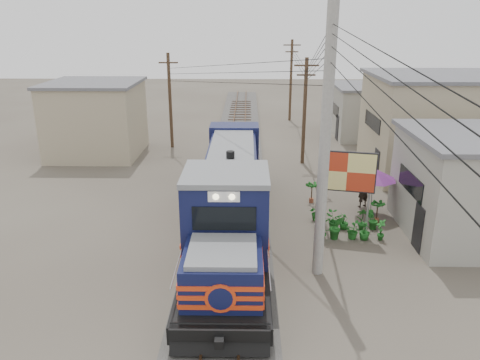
{
  "coord_description": "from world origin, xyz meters",
  "views": [
    {
      "loc": [
        0.76,
        -16.56,
        9.39
      ],
      "look_at": [
        0.42,
        4.07,
        2.2
      ],
      "focal_mm": 35.0,
      "sensor_mm": 36.0,
      "label": 1
    }
  ],
  "objects_px": {
    "locomotive": "(230,198)",
    "billboard": "(347,174)",
    "market_umbrella": "(374,174)",
    "vendor": "(363,190)"
  },
  "relations": [
    {
      "from": "locomotive",
      "to": "billboard",
      "type": "relative_size",
      "value": 4.3
    },
    {
      "from": "billboard",
      "to": "market_umbrella",
      "type": "height_order",
      "value": "billboard"
    },
    {
      "from": "locomotive",
      "to": "billboard",
      "type": "xyz_separation_m",
      "value": [
        5.15,
        0.21,
        1.09
      ]
    },
    {
      "from": "billboard",
      "to": "vendor",
      "type": "height_order",
      "value": "billboard"
    },
    {
      "from": "locomotive",
      "to": "market_umbrella",
      "type": "xyz_separation_m",
      "value": [
        6.96,
        2.41,
        0.35
      ]
    },
    {
      "from": "locomotive",
      "to": "vendor",
      "type": "distance_m",
      "value": 7.65
    },
    {
      "from": "market_umbrella",
      "to": "billboard",
      "type": "bearing_deg",
      "value": -129.56
    },
    {
      "from": "market_umbrella",
      "to": "vendor",
      "type": "xyz_separation_m",
      "value": [
        -0.18,
        1.02,
        -1.23
      ]
    },
    {
      "from": "locomotive",
      "to": "billboard",
      "type": "height_order",
      "value": "locomotive"
    },
    {
      "from": "locomotive",
      "to": "market_umbrella",
      "type": "distance_m",
      "value": 7.37
    }
  ]
}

